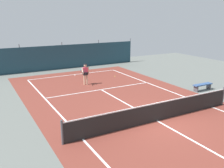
% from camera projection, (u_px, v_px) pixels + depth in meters
% --- Properties ---
extents(ground_plane, '(36.00, 36.00, 0.00)m').
position_uv_depth(ground_plane, '(157.00, 121.00, 12.86)').
color(ground_plane, slate).
extents(court_surface, '(11.02, 26.60, 0.01)m').
position_uv_depth(court_surface, '(157.00, 121.00, 12.86)').
color(court_surface, brown).
rests_on(court_surface, ground).
extents(tennis_net, '(10.12, 0.10, 1.10)m').
position_uv_depth(tennis_net, '(157.00, 112.00, 12.73)').
color(tennis_net, black).
rests_on(tennis_net, ground).
extents(back_fence, '(16.30, 0.98, 2.70)m').
position_uv_depth(back_fence, '(61.00, 61.00, 25.73)').
color(back_fence, '#1E3D4C').
rests_on(back_fence, ground).
extents(tennis_player, '(0.81, 0.68, 1.64)m').
position_uv_depth(tennis_player, '(85.00, 73.00, 19.34)').
color(tennis_player, '#D8AD8C').
rests_on(tennis_player, ground).
extents(tennis_ball_near_player, '(0.07, 0.07, 0.07)m').
position_uv_depth(tennis_ball_near_player, '(115.00, 76.00, 22.17)').
color(tennis_ball_near_player, '#CCDB33').
rests_on(tennis_ball_near_player, ground).
extents(parked_car, '(2.24, 4.31, 1.68)m').
position_uv_depth(parked_car, '(64.00, 56.00, 28.24)').
color(parked_car, maroon).
rests_on(parked_car, ground).
extents(courtside_bench, '(1.60, 0.40, 0.49)m').
position_uv_depth(courtside_bench, '(203.00, 85.00, 17.98)').
color(courtside_bench, '#335184').
rests_on(courtside_bench, ground).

